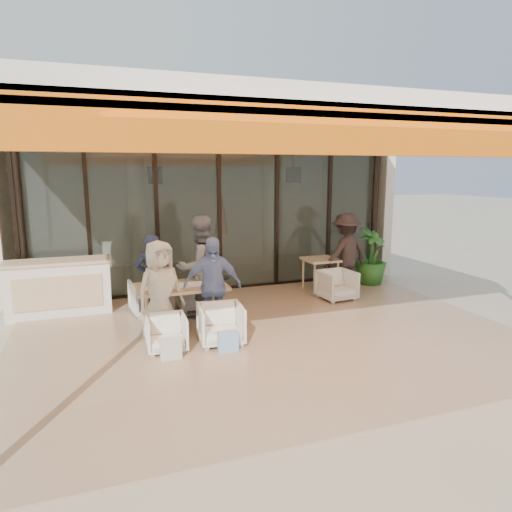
{
  "coord_description": "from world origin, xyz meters",
  "views": [
    {
      "loc": [
        -2.6,
        -6.64,
        2.66
      ],
      "look_at": [
        0.1,
        0.9,
        1.15
      ],
      "focal_mm": 32.0,
      "sensor_mm": 36.0,
      "label": 1
    }
  ],
  "objects_px": {
    "chair_far_right": "(195,292)",
    "side_chair": "(337,284)",
    "host_counter": "(59,287)",
    "diner_cream": "(160,291)",
    "potted_palm": "(371,257)",
    "dining_table": "(181,289)",
    "side_table": "(320,263)",
    "chair_near_left": "(166,332)",
    "chair_near_right": "(221,322)",
    "diner_grey": "(200,267)",
    "diner_navy": "(153,279)",
    "diner_periwinkle": "(212,286)",
    "chair_far_left": "(150,295)",
    "standing_woman": "(346,253)"
  },
  "relations": [
    {
      "from": "chair_far_right",
      "to": "side_chair",
      "type": "relative_size",
      "value": 0.97
    },
    {
      "from": "host_counter",
      "to": "diner_cream",
      "type": "distance_m",
      "value": 2.5
    },
    {
      "from": "potted_palm",
      "to": "host_counter",
      "type": "bearing_deg",
      "value": -179.88
    },
    {
      "from": "dining_table",
      "to": "side_table",
      "type": "relative_size",
      "value": 2.01
    },
    {
      "from": "chair_near_left",
      "to": "chair_far_right",
      "type": "bearing_deg",
      "value": 68.47
    },
    {
      "from": "chair_near_right",
      "to": "diner_grey",
      "type": "relative_size",
      "value": 0.37
    },
    {
      "from": "diner_cream",
      "to": "side_table",
      "type": "relative_size",
      "value": 2.15
    },
    {
      "from": "chair_near_right",
      "to": "potted_palm",
      "type": "height_order",
      "value": "potted_palm"
    },
    {
      "from": "host_counter",
      "to": "chair_far_right",
      "type": "height_order",
      "value": "host_counter"
    },
    {
      "from": "diner_cream",
      "to": "side_table",
      "type": "distance_m",
      "value": 4.16
    },
    {
      "from": "diner_navy",
      "to": "side_table",
      "type": "height_order",
      "value": "diner_navy"
    },
    {
      "from": "dining_table",
      "to": "potted_palm",
      "type": "distance_m",
      "value": 4.96
    },
    {
      "from": "chair_near_right",
      "to": "diner_periwinkle",
      "type": "relative_size",
      "value": 0.43
    },
    {
      "from": "chair_far_right",
      "to": "potted_palm",
      "type": "bearing_deg",
      "value": -173.38
    },
    {
      "from": "chair_far_right",
      "to": "chair_near_right",
      "type": "bearing_deg",
      "value": 89.62
    },
    {
      "from": "diner_grey",
      "to": "chair_near_right",
      "type": "bearing_deg",
      "value": 70.09
    },
    {
      "from": "dining_table",
      "to": "chair_near_right",
      "type": "relative_size",
      "value": 2.17
    },
    {
      "from": "dining_table",
      "to": "diner_cream",
      "type": "xyz_separation_m",
      "value": [
        -0.41,
        -0.46,
        0.11
      ]
    },
    {
      "from": "host_counter",
      "to": "side_table",
      "type": "distance_m",
      "value": 5.35
    },
    {
      "from": "host_counter",
      "to": "diner_cream",
      "type": "bearing_deg",
      "value": -50.3
    },
    {
      "from": "potted_palm",
      "to": "chair_far_left",
      "type": "bearing_deg",
      "value": -174.14
    },
    {
      "from": "chair_near_right",
      "to": "diner_navy",
      "type": "relative_size",
      "value": 0.44
    },
    {
      "from": "side_chair",
      "to": "chair_near_left",
      "type": "bearing_deg",
      "value": -162.33
    },
    {
      "from": "host_counter",
      "to": "potted_palm",
      "type": "height_order",
      "value": "potted_palm"
    },
    {
      "from": "diner_cream",
      "to": "standing_woman",
      "type": "distance_m",
      "value": 4.56
    },
    {
      "from": "chair_far_right",
      "to": "diner_navy",
      "type": "distance_m",
      "value": 1.08
    },
    {
      "from": "diner_navy",
      "to": "potted_palm",
      "type": "xyz_separation_m",
      "value": [
        5.15,
        1.03,
        -0.12
      ]
    },
    {
      "from": "host_counter",
      "to": "diner_cream",
      "type": "xyz_separation_m",
      "value": [
        1.59,
        -1.92,
        0.27
      ]
    },
    {
      "from": "chair_near_right",
      "to": "diner_cream",
      "type": "height_order",
      "value": "diner_cream"
    },
    {
      "from": "diner_grey",
      "to": "side_table",
      "type": "relative_size",
      "value": 2.52
    },
    {
      "from": "chair_near_right",
      "to": "side_table",
      "type": "distance_m",
      "value": 3.72
    },
    {
      "from": "dining_table",
      "to": "side_table",
      "type": "height_order",
      "value": "dining_table"
    },
    {
      "from": "chair_far_right",
      "to": "diner_navy",
      "type": "height_order",
      "value": "diner_navy"
    },
    {
      "from": "diner_grey",
      "to": "side_chair",
      "type": "height_order",
      "value": "diner_grey"
    },
    {
      "from": "diner_navy",
      "to": "diner_grey",
      "type": "bearing_deg",
      "value": -172.05
    },
    {
      "from": "chair_near_left",
      "to": "chair_near_right",
      "type": "bearing_deg",
      "value": 2.32
    },
    {
      "from": "dining_table",
      "to": "diner_navy",
      "type": "relative_size",
      "value": 0.95
    },
    {
      "from": "side_table",
      "to": "chair_far_right",
      "type": "bearing_deg",
      "value": -172.42
    },
    {
      "from": "diner_grey",
      "to": "diner_periwinkle",
      "type": "distance_m",
      "value": 0.91
    },
    {
      "from": "dining_table",
      "to": "potted_palm",
      "type": "bearing_deg",
      "value": 17.27
    },
    {
      "from": "chair_far_left",
      "to": "chair_near_left",
      "type": "relative_size",
      "value": 1.19
    },
    {
      "from": "chair_far_left",
      "to": "diner_grey",
      "type": "height_order",
      "value": "diner_grey"
    },
    {
      "from": "diner_cream",
      "to": "diner_navy",
      "type": "bearing_deg",
      "value": 68.5
    },
    {
      "from": "diner_grey",
      "to": "dining_table",
      "type": "bearing_deg",
      "value": 26.3
    },
    {
      "from": "dining_table",
      "to": "side_table",
      "type": "distance_m",
      "value": 3.6
    },
    {
      "from": "diner_periwinkle",
      "to": "side_chair",
      "type": "xyz_separation_m",
      "value": [
        2.91,
        1.04,
        -0.46
      ]
    },
    {
      "from": "dining_table",
      "to": "host_counter",
      "type": "bearing_deg",
      "value": 143.95
    },
    {
      "from": "chair_far_left",
      "to": "chair_near_right",
      "type": "relative_size",
      "value": 1.04
    },
    {
      "from": "host_counter",
      "to": "side_chair",
      "type": "xyz_separation_m",
      "value": [
        5.34,
        -0.88,
        -0.18
      ]
    },
    {
      "from": "chair_far_right",
      "to": "diner_grey",
      "type": "height_order",
      "value": "diner_grey"
    }
  ]
}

